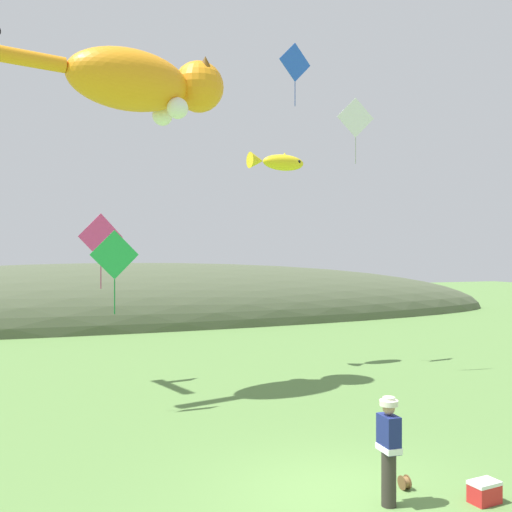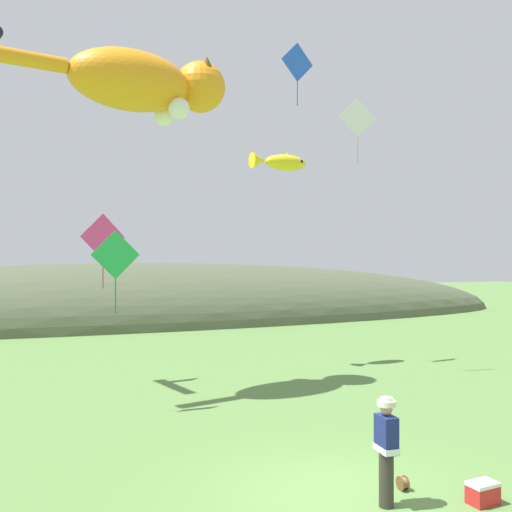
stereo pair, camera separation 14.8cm
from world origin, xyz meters
name	(u,v)px [view 2 (the right image)]	position (x,y,z in m)	size (l,w,h in m)	color
ground_plane	(337,497)	(0.00, 0.00, 0.00)	(120.00, 120.00, 0.00)	#5B8442
distant_hill_ridge	(127,321)	(0.00, 27.30, 0.00)	(54.60, 12.31, 7.15)	#4C563D
festival_attendant	(386,448)	(0.57, -0.61, 0.95)	(0.30, 0.43, 1.77)	#332D28
kite_spool	(403,483)	(1.20, -0.16, 0.12)	(0.13, 0.25, 0.25)	olive
picnic_cooler	(483,493)	(2.11, -1.07, 0.18)	(0.52, 0.38, 0.36)	red
kite_giant_cat	(147,84)	(-1.85, 8.35, 9.15)	(6.71, 2.71, 2.07)	orange
kite_fish_windsock	(280,162)	(3.41, 10.78, 7.49)	(2.26, 0.81, 0.68)	yellow
kite_diamond_blue	(297,63)	(4.07, 10.68, 11.19)	(1.41, 0.34, 2.35)	blue
kite_diamond_white	(358,118)	(5.33, 8.49, 8.76)	(1.35, 0.15, 2.26)	white
kite_diamond_green	(115,255)	(-2.95, 6.51, 4.07)	(1.26, 0.19, 2.17)	green
kite_diamond_pink	(103,237)	(-2.96, 10.04, 4.64)	(1.42, 0.48, 2.39)	#E53F8C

